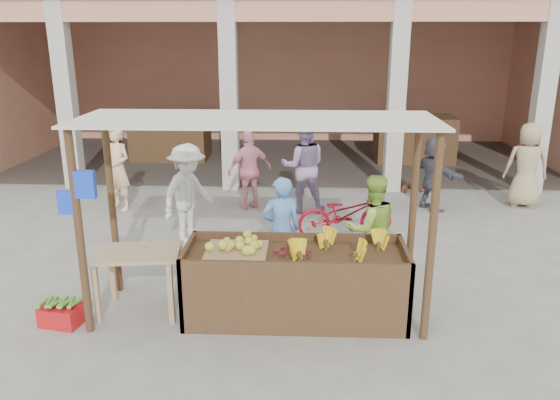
{
  "coord_description": "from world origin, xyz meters",
  "views": [
    {
      "loc": [
        0.57,
        -5.91,
        3.28
      ],
      "look_at": [
        0.27,
        1.2,
        1.1
      ],
      "focal_mm": 35.0,
      "sensor_mm": 36.0,
      "label": 1
    }
  ],
  "objects_px": {
    "vendor_green": "(372,226)",
    "fruit_stall": "(295,286)",
    "side_table": "(139,262)",
    "red_crate": "(62,315)",
    "vendor_blue": "(281,226)",
    "motorcycle": "(345,213)"
  },
  "relations": [
    {
      "from": "fruit_stall",
      "to": "vendor_green",
      "type": "xyz_separation_m",
      "value": [
        1.01,
        1.04,
        0.39
      ]
    },
    {
      "from": "fruit_stall",
      "to": "side_table",
      "type": "bearing_deg",
      "value": 178.89
    },
    {
      "from": "vendor_blue",
      "to": "vendor_green",
      "type": "relative_size",
      "value": 0.99
    },
    {
      "from": "vendor_green",
      "to": "vendor_blue",
      "type": "bearing_deg",
      "value": -14.39
    },
    {
      "from": "side_table",
      "to": "fruit_stall",
      "type": "bearing_deg",
      "value": -8.22
    },
    {
      "from": "side_table",
      "to": "vendor_green",
      "type": "distance_m",
      "value": 3.07
    },
    {
      "from": "fruit_stall",
      "to": "vendor_green",
      "type": "relative_size",
      "value": 1.64
    },
    {
      "from": "vendor_green",
      "to": "fruit_stall",
      "type": "bearing_deg",
      "value": 30.2
    },
    {
      "from": "fruit_stall",
      "to": "red_crate",
      "type": "relative_size",
      "value": 5.71
    },
    {
      "from": "side_table",
      "to": "red_crate",
      "type": "height_order",
      "value": "side_table"
    },
    {
      "from": "fruit_stall",
      "to": "motorcycle",
      "type": "height_order",
      "value": "motorcycle"
    },
    {
      "from": "red_crate",
      "to": "motorcycle",
      "type": "relative_size",
      "value": 0.27
    },
    {
      "from": "fruit_stall",
      "to": "vendor_blue",
      "type": "bearing_deg",
      "value": 101.61
    },
    {
      "from": "side_table",
      "to": "vendor_blue",
      "type": "height_order",
      "value": "vendor_blue"
    },
    {
      "from": "red_crate",
      "to": "vendor_blue",
      "type": "bearing_deg",
      "value": 39.08
    },
    {
      "from": "vendor_blue",
      "to": "vendor_green",
      "type": "distance_m",
      "value": 1.22
    },
    {
      "from": "red_crate",
      "to": "side_table",
      "type": "bearing_deg",
      "value": 33.76
    },
    {
      "from": "side_table",
      "to": "vendor_green",
      "type": "height_order",
      "value": "vendor_green"
    },
    {
      "from": "vendor_green",
      "to": "red_crate",
      "type": "bearing_deg",
      "value": 4.34
    },
    {
      "from": "side_table",
      "to": "vendor_blue",
      "type": "relative_size",
      "value": 0.67
    },
    {
      "from": "vendor_blue",
      "to": "side_table",
      "type": "bearing_deg",
      "value": 16.7
    },
    {
      "from": "side_table",
      "to": "red_crate",
      "type": "xyz_separation_m",
      "value": [
        -0.85,
        -0.35,
        -0.53
      ]
    }
  ]
}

